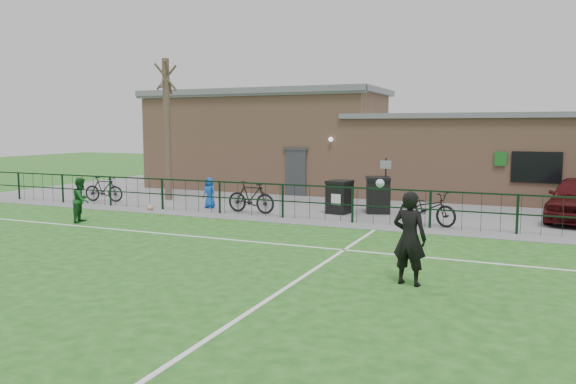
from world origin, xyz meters
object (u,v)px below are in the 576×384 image
at_px(sign_post, 385,185).
at_px(bicycle_b, 104,189).
at_px(wheelie_bin_right, 378,196).
at_px(bicycle_d, 251,197).
at_px(outfield_player, 81,200).
at_px(spectator_child, 209,193).
at_px(bare_tree, 167,130).
at_px(wheelie_bin_left, 340,198).
at_px(bicycle_e, 427,208).
at_px(ball_ground, 150,208).

xyz_separation_m(sign_post, bicycle_b, (-11.58, -1.67, -0.48)).
bearing_deg(wheelie_bin_right, bicycle_d, -174.14).
xyz_separation_m(bicycle_d, outfield_player, (-4.29, -3.88, 0.14)).
relative_size(spectator_child, outfield_player, 0.80).
height_order(sign_post, bicycle_d, sign_post).
bearing_deg(bicycle_b, outfield_player, -156.58).
bearing_deg(bare_tree, wheelie_bin_left, -5.44).
distance_m(wheelie_bin_right, bicycle_e, 2.79).
bearing_deg(wheelie_bin_left, bicycle_b, -167.55).
relative_size(wheelie_bin_left, wheelie_bin_right, 0.90).
distance_m(wheelie_bin_left, bicycle_d, 3.22).
relative_size(sign_post, spectator_child, 1.69).
xyz_separation_m(bare_tree, bicycle_d, (5.01, -1.98, -2.40)).
bearing_deg(bicycle_d, spectator_child, 80.19).
bearing_deg(wheelie_bin_left, bicycle_d, -150.25).
bearing_deg(ball_ground, wheelie_bin_right, 18.84).
relative_size(bicycle_e, spectator_child, 1.73).
distance_m(sign_post, ball_ground, 8.83).
bearing_deg(bare_tree, bicycle_d, -21.58).
bearing_deg(bicycle_b, bicycle_d, -103.03).
relative_size(bare_tree, ball_ground, 26.31).
relative_size(wheelie_bin_right, bicycle_e, 0.60).
bearing_deg(bare_tree, ball_ground, -67.51).
bearing_deg(spectator_child, wheelie_bin_right, 24.76).
relative_size(spectator_child, ball_ground, 5.18).
bearing_deg(wheelie_bin_left, outfield_player, -137.49).
relative_size(bicycle_b, spectator_child, 1.48).
xyz_separation_m(wheelie_bin_right, bicycle_b, (-11.33, -1.54, -0.09)).
height_order(bare_tree, ball_ground, bare_tree).
height_order(bicycle_b, outfield_player, outfield_player).
bearing_deg(bare_tree, spectator_child, -26.74).
bearing_deg(spectator_child, ball_ground, -130.13).
bearing_deg(bicycle_e, bicycle_b, 110.70).
relative_size(wheelie_bin_right, sign_post, 0.61).
distance_m(wheelie_bin_left, sign_post, 1.74).
xyz_separation_m(wheelie_bin_right, bicycle_e, (2.09, -1.85, -0.08)).
bearing_deg(outfield_player, spectator_child, -46.64).
distance_m(wheelie_bin_left, ball_ground, 7.14).
bearing_deg(bicycle_e, bicycle_d, 112.28).
bearing_deg(bicycle_d, ball_ground, 106.48).
distance_m(bicycle_d, spectator_child, 2.11).
relative_size(wheelie_bin_left, bicycle_e, 0.54).
bearing_deg(bicycle_e, ball_ground, 117.10).
xyz_separation_m(bicycle_b, ball_ground, (3.28, -1.21, -0.43)).
distance_m(bicycle_d, ball_ground, 3.96).
distance_m(wheelie_bin_left, spectator_child, 5.09).
bearing_deg(ball_ground, wheelie_bin_left, 17.06).
relative_size(bicycle_d, ball_ground, 8.42).
distance_m(wheelie_bin_right, spectator_child, 6.43).
distance_m(sign_post, outfield_player, 10.56).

